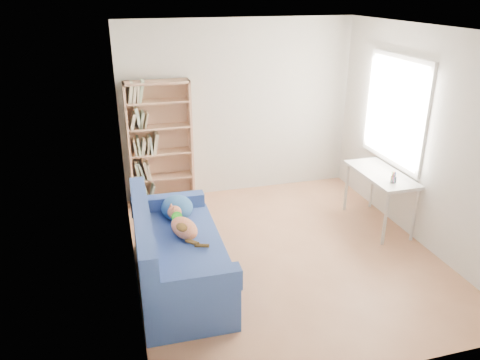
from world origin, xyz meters
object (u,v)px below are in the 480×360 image
Objects in this scene: bookshelf at (161,149)px; desk at (381,179)px; sofa at (176,254)px; pen_cup at (394,178)px.

desk is at bearing -29.06° from bookshelf.
bookshelf reaches higher than sofa.
pen_cup is at bearing -96.51° from desk.
bookshelf is at bearing 145.61° from pen_cup.
desk is at bearing 13.35° from sofa.
sofa reaches higher than pen_cup.
sofa is 2.82m from pen_cup.
bookshelf is 12.29× the size of pen_cup.
desk is (2.69, -1.49, -0.17)m from bookshelf.
desk is 0.35m from pen_cup.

